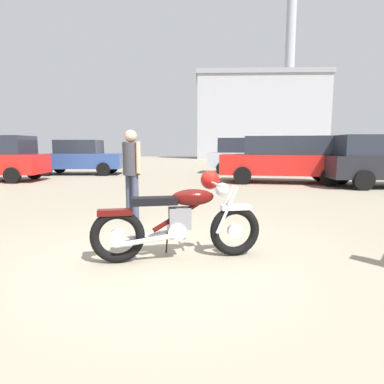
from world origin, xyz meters
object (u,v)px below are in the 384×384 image
at_px(silver_sedan_mid, 80,157).
at_px(vintage_motorcycle, 182,219).
at_px(blue_hatchback_right, 245,155).
at_px(pale_sedan_back, 271,154).
at_px(bystander, 131,166).
at_px(red_hatchback_near, 287,158).

bearing_deg(silver_sedan_mid, vintage_motorcycle, -66.83).
xyz_separation_m(blue_hatchback_right, pale_sedan_back, (1.84, 3.79, 0.00)).
relative_size(vintage_motorcycle, silver_sedan_mid, 0.47).
bearing_deg(pale_sedan_back, blue_hatchback_right, 56.11).
distance_m(vintage_motorcycle, blue_hatchback_right, 13.19).
relative_size(silver_sedan_mid, pale_sedan_back, 1.06).
distance_m(bystander, pale_sedan_back, 15.72).
distance_m(bystander, blue_hatchback_right, 11.57).
distance_m(blue_hatchback_right, pale_sedan_back, 4.21).
bearing_deg(pale_sedan_back, vintage_motorcycle, 70.08).
xyz_separation_m(bystander, silver_sedan_mid, (-5.28, 9.84, -0.18)).
bearing_deg(bystander, vintage_motorcycle, -113.70).
distance_m(blue_hatchback_right, red_hatchback_near, 4.44).
relative_size(blue_hatchback_right, red_hatchback_near, 0.83).
distance_m(silver_sedan_mid, blue_hatchback_right, 8.23).
relative_size(silver_sedan_mid, red_hatchback_near, 0.90).
xyz_separation_m(silver_sedan_mid, pale_sedan_back, (9.95, 5.17, 0.08)).
height_order(blue_hatchback_right, pale_sedan_back, same).
distance_m(vintage_motorcycle, silver_sedan_mid, 13.33).
bearing_deg(pale_sedan_back, red_hatchback_near, 77.65).
bearing_deg(silver_sedan_mid, blue_hatchback_right, 4.11).
relative_size(vintage_motorcycle, blue_hatchback_right, 0.51).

